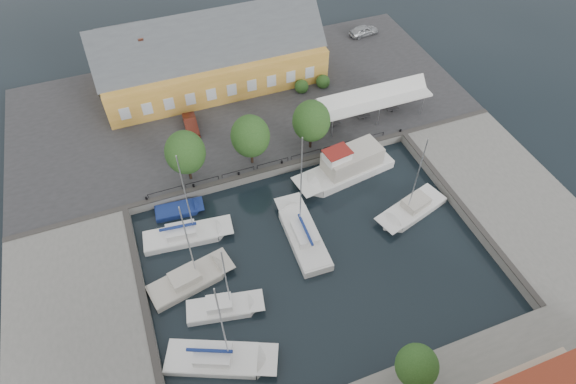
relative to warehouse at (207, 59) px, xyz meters
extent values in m
plane|color=black|center=(2.60, -28.36, -4.43)|extent=(140.00, 140.00, 0.00)
cube|color=#2D2D30|center=(2.60, -5.36, -3.93)|extent=(56.00, 26.00, 1.00)
cube|color=slate|center=(-19.40, -30.36, -3.93)|extent=(12.00, 24.00, 1.00)
cube|color=slate|center=(24.60, -30.36, -3.93)|extent=(12.00, 24.00, 1.00)
cube|color=#383533|center=(2.60, -18.06, -3.37)|extent=(56.00, 0.60, 0.12)
cube|color=#383533|center=(-13.70, -30.36, -3.37)|extent=(0.60, 24.00, 0.12)
cube|color=#383533|center=(18.90, -30.36, -3.37)|extent=(0.60, 24.00, 0.12)
cylinder|color=black|center=(-11.40, -17.76, -3.23)|extent=(0.24, 0.24, 0.40)
cylinder|color=black|center=(-6.40, -17.76, -3.23)|extent=(0.24, 0.24, 0.40)
cylinder|color=black|center=(-1.40, -17.76, -3.23)|extent=(0.24, 0.24, 0.40)
cylinder|color=black|center=(3.60, -17.76, -3.23)|extent=(0.24, 0.24, 0.40)
cylinder|color=black|center=(8.60, -17.76, -3.23)|extent=(0.24, 0.24, 0.40)
cylinder|color=black|center=(13.60, -17.76, -3.23)|extent=(0.24, 0.24, 0.40)
cylinder|color=black|center=(18.60, -17.76, -3.23)|extent=(0.24, 0.24, 0.40)
cube|color=gold|center=(0.60, -0.36, -1.18)|extent=(28.00, 10.00, 4.50)
cube|color=#474C51|center=(0.60, -0.36, 2.32)|extent=(28.56, 7.60, 7.60)
cube|color=gold|center=(-9.40, 5.64, -1.68)|extent=(6.00, 6.00, 3.50)
cube|color=brown|center=(-7.40, -0.36, 4.17)|extent=(0.60, 0.60, 1.20)
cube|color=white|center=(16.60, -13.86, -0.73)|extent=(14.00, 4.00, 0.25)
cylinder|color=silver|center=(10.60, -15.66, -2.08)|extent=(0.10, 0.10, 2.70)
cylinder|color=silver|center=(10.60, -12.06, -2.08)|extent=(0.10, 0.10, 2.70)
cylinder|color=silver|center=(16.60, -15.66, -2.08)|extent=(0.10, 0.10, 2.70)
cylinder|color=silver|center=(16.60, -12.06, -2.08)|extent=(0.10, 0.10, 2.70)
cylinder|color=silver|center=(22.60, -15.66, -2.08)|extent=(0.10, 0.10, 2.70)
cylinder|color=silver|center=(22.60, -12.06, -2.08)|extent=(0.10, 0.10, 2.70)
cylinder|color=black|center=(-6.40, -16.36, -2.38)|extent=(0.30, 0.30, 2.10)
ellipsoid|color=#224C1B|center=(-6.40, -16.36, 0.46)|extent=(4.20, 4.20, 4.83)
cylinder|color=black|center=(0.60, -16.36, -2.38)|extent=(0.30, 0.30, 2.10)
ellipsoid|color=#224C1B|center=(0.60, -16.36, 0.46)|extent=(4.20, 4.20, 4.83)
cylinder|color=black|center=(7.60, -16.36, -2.38)|extent=(0.30, 0.30, 2.10)
ellipsoid|color=#224C1B|center=(7.60, -16.36, 0.46)|extent=(4.20, 4.20, 4.83)
imported|color=#ADB0B5|center=(24.28, 3.28, -2.67)|extent=(4.59, 2.19, 1.51)
imported|color=maroon|center=(-4.47, -8.51, -2.73)|extent=(1.70, 4.32, 1.40)
cube|color=white|center=(2.26, -27.99, -4.28)|extent=(3.20, 7.92, 1.50)
cube|color=white|center=(2.30, -27.02, -3.49)|extent=(3.13, 9.48, 0.08)
cube|color=white|center=(2.27, -27.80, -3.03)|extent=(2.10, 3.20, 0.90)
cylinder|color=silver|center=(2.32, -26.43, 2.34)|extent=(0.12, 0.12, 11.74)
cube|color=navy|center=(2.26, -27.99, -2.28)|extent=(0.35, 3.92, 0.22)
cube|color=white|center=(10.71, -20.81, -4.33)|extent=(9.82, 4.90, 1.80)
cube|color=white|center=(9.55, -20.98, -3.39)|extent=(11.66, 5.04, 0.08)
cube|color=beige|center=(10.71, -20.81, -2.33)|extent=(6.84, 3.93, 2.20)
cube|color=white|center=(8.62, -21.12, -0.93)|extent=(2.85, 2.30, 1.20)
cube|color=maroon|center=(8.62, -21.12, -0.28)|extent=(3.09, 2.44, 0.10)
cube|color=white|center=(14.69, -28.07, -4.38)|extent=(7.14, 4.54, 1.30)
cube|color=white|center=(13.90, -28.31, -3.69)|extent=(8.38, 4.81, 0.08)
cube|color=beige|center=(14.53, -28.12, -3.23)|extent=(3.08, 2.56, 0.90)
cylinder|color=silver|center=(13.42, -28.45, 1.24)|extent=(0.12, 0.12, 9.94)
cube|color=white|center=(-9.14, -23.17, -4.38)|extent=(7.42, 3.35, 1.30)
cube|color=white|center=(-8.24, -23.26, -3.69)|extent=(8.83, 3.40, 0.08)
cube|color=white|center=(-8.96, -23.19, -3.23)|extent=(3.05, 2.06, 0.90)
cylinder|color=silver|center=(-7.71, -23.32, 1.51)|extent=(0.12, 0.12, 10.47)
cube|color=navy|center=(-9.14, -23.17, -2.48)|extent=(3.59, 0.61, 0.22)
cube|color=beige|center=(-9.93, -28.49, -4.38)|extent=(6.94, 4.13, 1.30)
cube|color=beige|center=(-9.14, -28.32, -3.69)|extent=(8.19, 4.30, 0.08)
cube|color=beige|center=(-9.77, -28.46, -3.23)|extent=(2.95, 2.42, 0.90)
cylinder|color=silver|center=(-8.66, -28.21, 1.14)|extent=(0.12, 0.12, 9.74)
cube|color=white|center=(-7.68, -32.14, -4.38)|extent=(5.89, 3.28, 1.30)
cube|color=white|center=(-7.00, -32.27, -3.69)|extent=(6.97, 3.40, 0.08)
cube|color=white|center=(-7.54, -32.16, -3.23)|extent=(2.48, 1.93, 0.90)
cylinder|color=silver|center=(-6.59, -32.35, 0.40)|extent=(0.12, 0.12, 8.26)
cube|color=white|center=(-9.40, -36.33, -4.38)|extent=(8.02, 5.59, 1.30)
cube|color=white|center=(-8.53, -36.70, -3.69)|extent=(9.35, 6.08, 0.08)
cube|color=white|center=(-9.22, -36.40, -3.23)|extent=(3.52, 2.97, 0.90)
cylinder|color=silver|center=(-8.02, -36.92, 1.78)|extent=(0.12, 0.12, 11.02)
cube|color=navy|center=(-9.40, -36.33, -2.48)|extent=(3.53, 1.68, 0.22)
cube|color=navy|center=(-8.93, -19.55, -4.38)|extent=(4.24, 2.39, 0.80)
cube|color=navy|center=(-8.42, -19.60, -3.94)|extent=(5.05, 2.38, 0.08)
camera|label=1|loc=(-9.16, -53.44, 34.62)|focal=30.00mm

